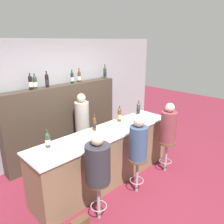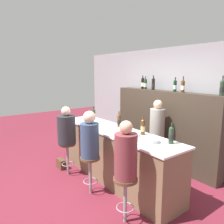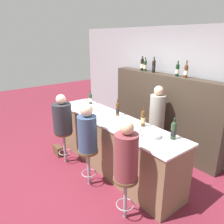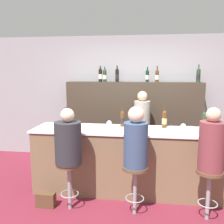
% 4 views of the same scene
% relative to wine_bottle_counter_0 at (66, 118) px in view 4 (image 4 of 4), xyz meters
% --- Properties ---
extents(ground_plane, '(16.00, 16.00, 0.00)m').
position_rel_wine_bottle_counter_0_xyz_m(ground_plane, '(1.05, -0.51, -1.12)').
color(ground_plane, maroon).
extents(wall_back, '(6.40, 0.05, 2.60)m').
position_rel_wine_bottle_counter_0_xyz_m(wall_back, '(1.05, 1.41, 0.18)').
color(wall_back, gray).
rests_on(wall_back, ground_plane).
extents(bar_counter, '(2.93, 0.69, 1.00)m').
position_rel_wine_bottle_counter_0_xyz_m(bar_counter, '(1.05, -0.19, -0.62)').
color(bar_counter, brown).
rests_on(bar_counter, ground_plane).
extents(back_bar_cabinet, '(2.74, 0.28, 1.65)m').
position_rel_wine_bottle_counter_0_xyz_m(back_bar_cabinet, '(1.05, 1.18, -0.29)').
color(back_bar_cabinet, '#382D23').
rests_on(back_bar_cabinet, ground_plane).
extents(wine_bottle_counter_0, '(0.08, 0.08, 0.29)m').
position_rel_wine_bottle_counter_0_xyz_m(wine_bottle_counter_0, '(0.00, 0.00, 0.00)').
color(wine_bottle_counter_0, '#233823').
rests_on(wine_bottle_counter_0, bar_counter).
extents(wine_bottle_counter_1, '(0.07, 0.07, 0.31)m').
position_rel_wine_bottle_counter_0_xyz_m(wine_bottle_counter_1, '(0.93, 0.00, 0.01)').
color(wine_bottle_counter_1, '#4C2D14').
rests_on(wine_bottle_counter_1, bar_counter).
extents(wine_bottle_counter_2, '(0.08, 0.08, 0.33)m').
position_rel_wine_bottle_counter_0_xyz_m(wine_bottle_counter_2, '(1.59, 0.00, 0.02)').
color(wine_bottle_counter_2, '#4C2D14').
rests_on(wine_bottle_counter_2, bar_counter).
extents(wine_bottle_counter_3, '(0.08, 0.08, 0.32)m').
position_rel_wine_bottle_counter_0_xyz_m(wine_bottle_counter_3, '(2.19, 0.00, 0.01)').
color(wine_bottle_counter_3, '#233823').
rests_on(wine_bottle_counter_3, bar_counter).
extents(wine_bottle_backbar_0, '(0.08, 0.08, 0.32)m').
position_rel_wine_bottle_counter_0_xyz_m(wine_bottle_backbar_0, '(0.36, 1.18, 0.68)').
color(wine_bottle_backbar_0, black).
rests_on(wine_bottle_backbar_0, back_bar_cabinet).
extents(wine_bottle_backbar_1, '(0.08, 0.08, 0.30)m').
position_rel_wine_bottle_counter_0_xyz_m(wine_bottle_backbar_1, '(0.45, 1.18, 0.67)').
color(wine_bottle_backbar_1, '#233823').
rests_on(wine_bottle_backbar_1, back_bar_cabinet).
extents(wine_bottle_backbar_2, '(0.08, 0.08, 0.33)m').
position_rel_wine_bottle_counter_0_xyz_m(wine_bottle_backbar_2, '(0.71, 1.18, 0.68)').
color(wine_bottle_backbar_2, black).
rests_on(wine_bottle_backbar_2, back_bar_cabinet).
extents(wine_bottle_backbar_3, '(0.07, 0.07, 0.30)m').
position_rel_wine_bottle_counter_0_xyz_m(wine_bottle_backbar_3, '(1.32, 1.18, 0.66)').
color(wine_bottle_backbar_3, black).
rests_on(wine_bottle_backbar_3, back_bar_cabinet).
extents(wine_bottle_backbar_4, '(0.07, 0.07, 0.32)m').
position_rel_wine_bottle_counter_0_xyz_m(wine_bottle_backbar_4, '(1.51, 1.18, 0.66)').
color(wine_bottle_backbar_4, '#4C2D14').
rests_on(wine_bottle_backbar_4, back_bar_cabinet).
extents(wine_bottle_backbar_5, '(0.08, 0.08, 0.34)m').
position_rel_wine_bottle_counter_0_xyz_m(wine_bottle_backbar_5, '(2.30, 1.18, 0.68)').
color(wine_bottle_backbar_5, '#233823').
rests_on(wine_bottle_backbar_5, back_bar_cabinet).
extents(wine_glass_0, '(0.08, 0.08, 0.16)m').
position_rel_wine_bottle_counter_0_xyz_m(wine_glass_0, '(0.77, -0.34, -0.01)').
color(wine_glass_0, silver).
rests_on(wine_glass_0, bar_counter).
extents(wine_glass_1, '(0.08, 0.08, 0.14)m').
position_rel_wine_bottle_counter_0_xyz_m(wine_glass_1, '(1.83, -0.34, -0.02)').
color(wine_glass_1, silver).
rests_on(wine_glass_1, bar_counter).
extents(metal_bowl, '(0.22, 0.22, 0.05)m').
position_rel_wine_bottle_counter_0_xyz_m(metal_bowl, '(1.98, -0.18, -0.09)').
color(metal_bowl, '#B7B7BC').
rests_on(metal_bowl, bar_counter).
extents(bar_stool_left, '(0.33, 0.33, 0.66)m').
position_rel_wine_bottle_counter_0_xyz_m(bar_stool_left, '(0.30, -0.82, -0.61)').
color(bar_stool_left, gray).
rests_on(bar_stool_left, ground_plane).
extents(guest_seated_left, '(0.36, 0.36, 0.74)m').
position_rel_wine_bottle_counter_0_xyz_m(guest_seated_left, '(0.30, -0.82, -0.15)').
color(guest_seated_left, '#28282D').
rests_on(guest_seated_left, bar_stool_left).
extents(bar_stool_middle, '(0.33, 0.33, 0.66)m').
position_rel_wine_bottle_counter_0_xyz_m(bar_stool_middle, '(1.18, -0.82, -0.61)').
color(bar_stool_middle, gray).
rests_on(bar_stool_middle, ground_plane).
extents(guest_seated_middle, '(0.31, 0.31, 0.78)m').
position_rel_wine_bottle_counter_0_xyz_m(guest_seated_middle, '(1.18, -0.82, -0.12)').
color(guest_seated_middle, '#334766').
rests_on(guest_seated_middle, bar_stool_middle).
extents(bar_stool_right, '(0.33, 0.33, 0.66)m').
position_rel_wine_bottle_counter_0_xyz_m(bar_stool_right, '(2.11, -0.82, -0.61)').
color(bar_stool_right, gray).
rests_on(bar_stool_right, ground_plane).
extents(guest_seated_right, '(0.31, 0.31, 0.79)m').
position_rel_wine_bottle_counter_0_xyz_m(guest_seated_right, '(2.11, -0.82, -0.12)').
color(guest_seated_right, brown).
rests_on(guest_seated_right, bar_stool_right).
extents(bartender, '(0.30, 0.30, 1.50)m').
position_rel_wine_bottle_counter_0_xyz_m(bartender, '(1.23, 0.77, -0.42)').
color(bartender, gray).
rests_on(bartender, ground_plane).
extents(handbag, '(0.26, 0.12, 0.20)m').
position_rel_wine_bottle_counter_0_xyz_m(handbag, '(-0.05, -0.82, -1.02)').
color(handbag, '#513823').
rests_on(handbag, ground_plane).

